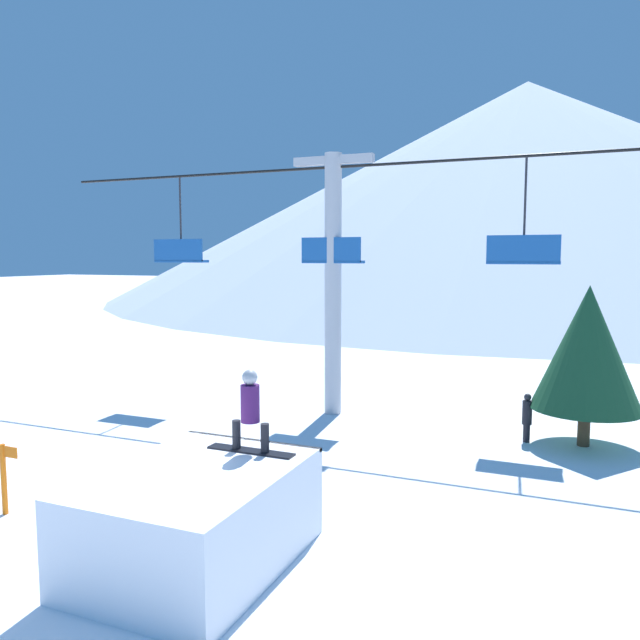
{
  "coord_description": "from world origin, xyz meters",
  "views": [
    {
      "loc": [
        6.39,
        -7.02,
        4.65
      ],
      "look_at": [
        1.19,
        5.3,
        3.26
      ],
      "focal_mm": 35.0,
      "sensor_mm": 36.0,
      "label": 1
    }
  ],
  "objects_px": {
    "pine_tree_near": "(587,348)",
    "snowboarder": "(250,411)",
    "trail_marker": "(4,477)",
    "distant_skier": "(527,416)",
    "snow_ramp": "(197,518)"
  },
  "relations": [
    {
      "from": "pine_tree_near",
      "to": "snowboarder",
      "type": "bearing_deg",
      "value": -123.67
    },
    {
      "from": "trail_marker",
      "to": "distant_skier",
      "type": "relative_size",
      "value": 1.05
    },
    {
      "from": "snow_ramp",
      "to": "pine_tree_near",
      "type": "relative_size",
      "value": 0.89
    },
    {
      "from": "distant_skier",
      "to": "snowboarder",
      "type": "bearing_deg",
      "value": -116.89
    },
    {
      "from": "pine_tree_near",
      "to": "trail_marker",
      "type": "xyz_separation_m",
      "value": [
        -9.6,
        -8.47,
        -1.73
      ]
    },
    {
      "from": "snowboarder",
      "to": "trail_marker",
      "type": "distance_m",
      "value": 4.86
    },
    {
      "from": "snow_ramp",
      "to": "distant_skier",
      "type": "distance_m",
      "value": 9.38
    },
    {
      "from": "snow_ramp",
      "to": "distant_skier",
      "type": "height_order",
      "value": "snow_ramp"
    },
    {
      "from": "snow_ramp",
      "to": "pine_tree_near",
      "type": "height_order",
      "value": "pine_tree_near"
    },
    {
      "from": "pine_tree_near",
      "to": "trail_marker",
      "type": "bearing_deg",
      "value": -138.56
    },
    {
      "from": "snowboarder",
      "to": "trail_marker",
      "type": "height_order",
      "value": "snowboarder"
    },
    {
      "from": "snow_ramp",
      "to": "distant_skier",
      "type": "relative_size",
      "value": 2.86
    },
    {
      "from": "snow_ramp",
      "to": "distant_skier",
      "type": "xyz_separation_m",
      "value": [
        4.05,
        8.46,
        -0.06
      ]
    },
    {
      "from": "snow_ramp",
      "to": "trail_marker",
      "type": "xyz_separation_m",
      "value": [
        -4.23,
        0.21,
        -0.03
      ]
    },
    {
      "from": "snowboarder",
      "to": "distant_skier",
      "type": "height_order",
      "value": "snowboarder"
    }
  ]
}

